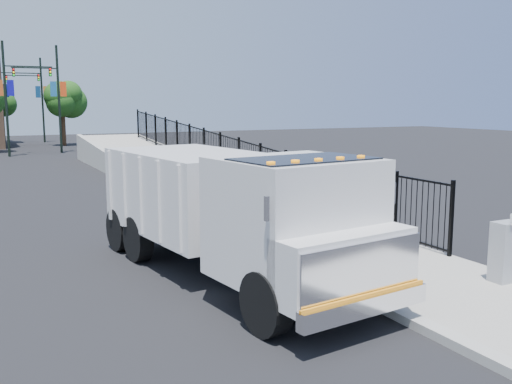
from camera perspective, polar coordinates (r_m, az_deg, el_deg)
name	(u,v)px	position (r m, az deg, el deg)	size (l,w,h in m)	color
ground	(280,259)	(14.03, 2.41, -6.70)	(120.00, 120.00, 0.00)	black
sidewalk	(396,267)	(13.49, 13.85, -7.32)	(3.55, 12.00, 0.12)	#9E998E
curb	(326,278)	(12.37, 6.97, -8.52)	(0.30, 12.00, 0.16)	#ADAAA3
ramp	(164,178)	(29.37, -9.19, 1.42)	(3.95, 24.00, 1.70)	#9E998E
iron_fence	(220,167)	(26.02, -3.58, 2.56)	(0.10, 28.00, 1.80)	black
truck	(233,206)	(12.08, -2.29, -1.44)	(3.66, 8.58, 2.85)	black
worker	(339,220)	(13.77, 8.33, -2.83)	(0.64, 0.42, 1.74)	maroon
utility_cabinet	(505,252)	(12.83, 23.67, -5.50)	(0.55, 0.40, 1.25)	gray
debris	(360,275)	(12.36, 10.41, -8.18)	(0.40, 0.40, 0.10)	silver
light_pole_0	(10,94)	(43.90, -23.36, 8.97)	(3.77, 0.22, 8.00)	black
light_pole_1	(54,95)	(45.83, -19.51, 9.15)	(3.78, 0.22, 8.00)	black
light_pole_2	(6,96)	(53.80, -23.76, 8.80)	(3.77, 0.22, 8.00)	black
light_pole_3	(39,97)	(58.84, -20.90, 8.91)	(3.77, 0.22, 8.00)	black
tree_1	(62,101)	(53.74, -18.81, 8.63)	(2.63, 2.63, 5.32)	#382314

